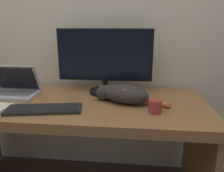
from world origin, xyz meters
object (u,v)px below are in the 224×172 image
(external_keyboard, at_px, (44,109))
(coffee_mug, at_px, (155,106))
(monitor, at_px, (105,60))
(cat, at_px, (123,93))
(laptop, at_px, (14,89))

(external_keyboard, xyz_separation_m, coffee_mug, (0.64, 0.04, 0.03))
(monitor, height_order, cat, monitor)
(monitor, bearing_deg, coffee_mug, -46.11)
(monitor, relative_size, coffee_mug, 8.78)
(monitor, distance_m, external_keyboard, 0.54)
(external_keyboard, bearing_deg, coffee_mug, -6.60)
(external_keyboard, bearing_deg, cat, 13.48)
(laptop, distance_m, external_keyboard, 0.41)
(laptop, distance_m, cat, 0.77)
(monitor, relative_size, laptop, 2.00)
(monitor, xyz_separation_m, coffee_mug, (0.33, -0.35, -0.20))
(laptop, bearing_deg, cat, -3.27)
(laptop, bearing_deg, coffee_mug, -11.54)
(laptop, height_order, cat, laptop)
(laptop, height_order, coffee_mug, laptop)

